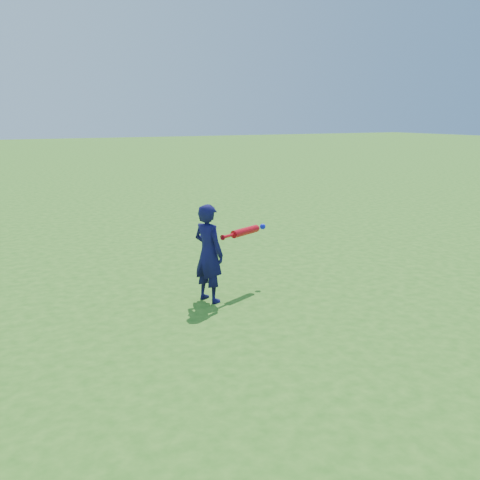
{
  "coord_description": "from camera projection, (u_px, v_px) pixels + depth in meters",
  "views": [
    {
      "loc": [
        -2.61,
        -5.11,
        1.82
      ],
      "look_at": [
        -0.08,
        -0.24,
        0.54
      ],
      "focal_mm": 40.0,
      "sensor_mm": 36.0,
      "label": 1
    }
  ],
  "objects": [
    {
      "name": "bat_swing",
      "position": [
        247.0,
        231.0,
        5.63
      ],
      "size": [
        0.67,
        0.34,
        0.08
      ],
      "rotation": [
        0.0,
        0.0,
        0.42
      ],
      "color": "red",
      "rests_on": "ground"
    },
    {
      "name": "child",
      "position": [
        209.0,
        253.0,
        5.27
      ],
      "size": [
        0.34,
        0.42,
        0.99
      ],
      "primitive_type": "imported",
      "rotation": [
        0.0,
        0.0,
        1.92
      ],
      "color": "#110E43",
      "rests_on": "ground"
    },
    {
      "name": "ground",
      "position": [
        237.0,
        281.0,
        6.0
      ],
      "size": [
        80.0,
        80.0,
        0.0
      ],
      "primitive_type": "plane",
      "color": "#2E6D1A",
      "rests_on": "ground"
    }
  ]
}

